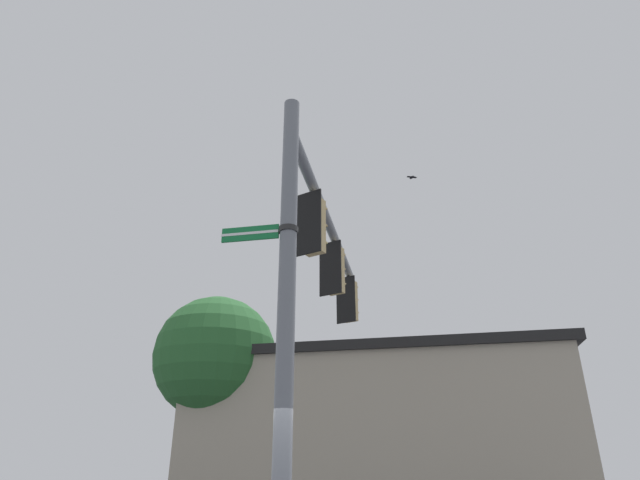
% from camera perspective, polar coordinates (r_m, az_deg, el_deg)
% --- Properties ---
extents(signal_pole, '(0.24, 0.24, 7.24)m').
position_cam_1_polar(signal_pole, '(7.05, -3.75, -8.88)').
color(signal_pole, slate).
rests_on(signal_pole, ground).
extents(mast_arm, '(2.59, 6.39, 0.20)m').
position_cam_1_polar(mast_arm, '(11.23, 0.98, 1.66)').
color(mast_arm, slate).
extents(traffic_light_nearest_pole, '(0.54, 0.49, 1.31)m').
position_cam_1_polar(traffic_light_nearest_pole, '(9.44, -0.68, 1.54)').
color(traffic_light_nearest_pole, black).
extents(traffic_light_mid_inner, '(0.54, 0.49, 1.31)m').
position_cam_1_polar(traffic_light_mid_inner, '(11.51, 1.63, -3.33)').
color(traffic_light_mid_inner, black).
extents(traffic_light_mid_outer, '(0.54, 0.49, 1.31)m').
position_cam_1_polar(traffic_light_mid_outer, '(13.65, 3.24, -6.69)').
color(traffic_light_mid_outer, black).
extents(street_name_sign, '(1.09, 0.52, 0.22)m').
position_cam_1_polar(street_name_sign, '(7.59, -5.50, 0.90)').
color(street_name_sign, '#147238').
extents(bird_flying, '(0.23, 0.33, 0.08)m').
position_cam_1_polar(bird_flying, '(16.14, 10.01, 6.78)').
color(bird_flying, black).
extents(storefront_building, '(13.50, 10.46, 5.39)m').
position_cam_1_polar(storefront_building, '(18.37, 6.52, -21.13)').
color(storefront_building, '#A89E89').
rests_on(storefront_building, ground).
extents(tree_by_storefront, '(3.99, 3.99, 7.28)m').
position_cam_1_polar(tree_by_storefront, '(17.92, -11.40, -12.52)').
color(tree_by_storefront, '#4C3823').
rests_on(tree_by_storefront, ground).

